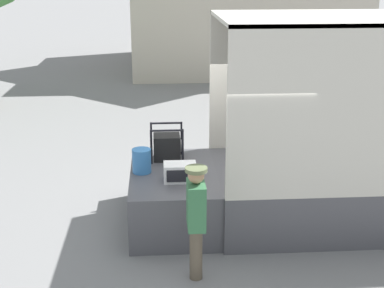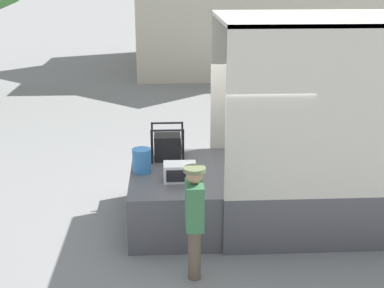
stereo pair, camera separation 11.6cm
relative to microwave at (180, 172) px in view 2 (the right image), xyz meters
The scene contains 6 objects.
ground_plane 1.28m from the microwave, 32.04° to the left, with size 160.00×160.00×0.00m, color gray.
tailgate_deck 0.72m from the microwave, 103.44° to the left, with size 1.44×2.31×0.90m, color #4C4C51.
microwave is the anchor object (origin of this frame).
portable_generator 1.04m from the microwave, 99.31° to the left, with size 0.58×0.49×0.62m.
orange_bucket 0.74m from the microwave, 146.39° to the left, with size 0.31×0.31×0.40m.
worker_person 1.42m from the microwave, 83.79° to the right, with size 0.30×0.44×1.66m.
Camera 2 is at (-0.85, -8.32, 4.18)m, focal length 50.00 mm.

